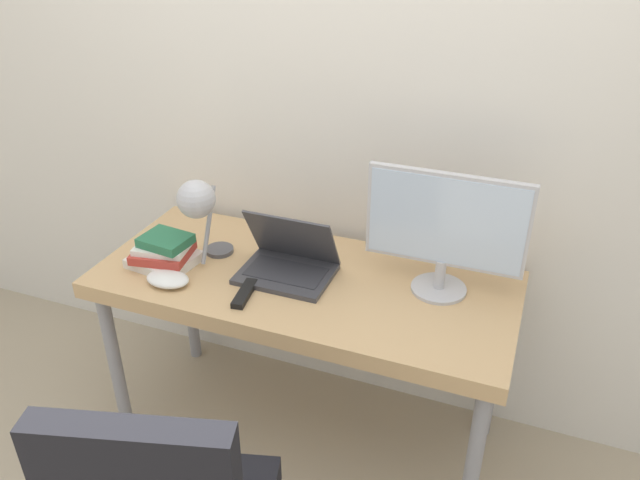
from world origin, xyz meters
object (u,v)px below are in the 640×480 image
object	(u,v)px
monitor	(445,228)
desk_lamp	(198,204)
book_stack	(164,252)
game_controller	(168,279)
laptop	(288,262)

from	to	relation	value
monitor	desk_lamp	distance (m)	0.83
book_stack	game_controller	size ratio (longest dim) A/B	1.56
monitor	game_controller	xyz separation A→B (m)	(-0.87, -0.30, -0.22)
desk_lamp	book_stack	distance (m)	0.24
book_stack	game_controller	world-z (taller)	book_stack
monitor	laptop	bearing A→B (deg)	-170.16
laptop	book_stack	size ratio (longest dim) A/B	1.32
laptop	game_controller	world-z (taller)	laptop
laptop	desk_lamp	distance (m)	0.37
laptop	desk_lamp	size ratio (longest dim) A/B	0.94
monitor	game_controller	size ratio (longest dim) A/B	3.37
monitor	game_controller	world-z (taller)	monitor
desk_lamp	game_controller	distance (m)	0.28
desk_lamp	book_stack	size ratio (longest dim) A/B	1.40
laptop	desk_lamp	bearing A→B (deg)	-167.70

